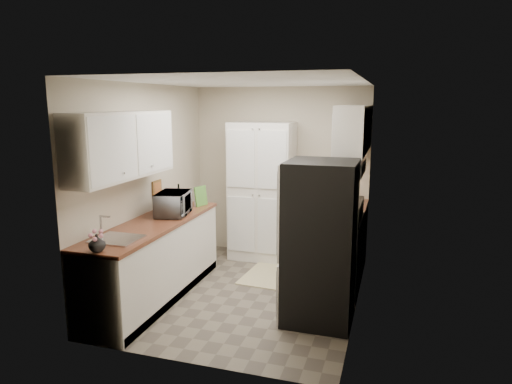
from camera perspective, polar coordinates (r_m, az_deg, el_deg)
ground at (r=5.68m, az=-1.14°, el=-12.48°), size 3.20×3.20×0.00m
room_shell at (r=5.24m, az=-1.43°, el=4.03°), size 2.64×3.24×2.52m
pantry_cabinet at (r=6.64m, az=0.74°, el=0.07°), size 0.90×0.55×2.00m
base_cabinet_left at (r=5.53m, az=-12.50°, el=-8.50°), size 0.60×2.30×0.88m
countertop_left at (r=5.40m, az=-12.70°, el=-3.89°), size 0.63×2.33×0.04m
base_cabinet_right at (r=6.43m, az=10.69°, el=-5.64°), size 0.60×0.80×0.88m
countertop_right at (r=6.31m, az=10.84°, el=-1.64°), size 0.63×0.83×0.04m
electric_range at (r=5.66m, az=9.60°, el=-7.52°), size 0.71×0.78×1.13m
refrigerator at (r=4.80m, az=8.04°, el=-6.24°), size 0.70×0.72×1.70m
microwave at (r=5.65m, az=-10.30°, el=-1.44°), size 0.44×0.57×0.28m
wine_bottle at (r=6.13m, az=-9.64°, el=-0.48°), size 0.07×0.07×0.27m
flower_vase at (r=4.47m, az=-19.27°, el=-6.02°), size 0.20×0.20×0.16m
cutting_board at (r=6.10m, az=-6.91°, el=-0.51°), size 0.08×0.21×0.26m
toaster_oven at (r=6.22m, az=10.42°, el=-0.65°), size 0.40×0.44×0.21m
fruit_basket at (r=6.22m, az=10.38°, el=0.87°), size 0.29×0.29×0.12m
kitchen_mat at (r=6.21m, az=1.46°, el=-10.28°), size 0.63×0.94×0.01m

